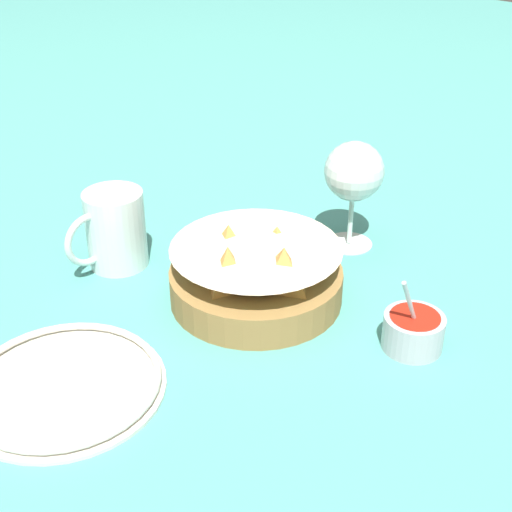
% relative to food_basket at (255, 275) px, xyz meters
% --- Properties ---
extents(ground_plane, '(4.00, 4.00, 0.00)m').
position_rel_food_basket_xyz_m(ground_plane, '(-0.03, -0.00, -0.04)').
color(ground_plane, teal).
extents(food_basket, '(0.22, 0.22, 0.09)m').
position_rel_food_basket_xyz_m(food_basket, '(0.00, 0.00, 0.00)').
color(food_basket, olive).
rests_on(food_basket, ground_plane).
extents(sauce_cup, '(0.07, 0.07, 0.10)m').
position_rel_food_basket_xyz_m(sauce_cup, '(-0.05, 0.20, -0.01)').
color(sauce_cup, '#B7B7BC').
rests_on(sauce_cup, ground_plane).
extents(wine_glass, '(0.08, 0.08, 0.15)m').
position_rel_food_basket_xyz_m(wine_glass, '(-0.19, 0.01, 0.07)').
color(wine_glass, silver).
rests_on(wine_glass, ground_plane).
extents(beer_mug, '(0.12, 0.08, 0.11)m').
position_rel_food_basket_xyz_m(beer_mug, '(0.06, -0.20, 0.01)').
color(beer_mug, silver).
rests_on(beer_mug, ground_plane).
extents(side_plate, '(0.21, 0.21, 0.01)m').
position_rel_food_basket_xyz_m(side_plate, '(0.26, -0.04, -0.03)').
color(side_plate, silver).
rests_on(side_plate, ground_plane).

